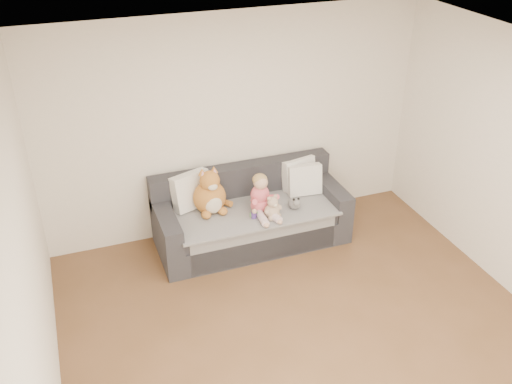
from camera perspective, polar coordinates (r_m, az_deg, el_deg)
room_shell at (r=4.87m, az=5.58°, el=-2.36°), size 5.00×5.00×5.00m
sofa at (r=6.68m, az=-0.56°, el=-2.52°), size 2.20×0.94×0.85m
cushion_left at (r=6.51m, az=-6.51°, el=0.14°), size 0.50×0.35×0.43m
cushion_right_back at (r=6.89m, az=4.30°, el=1.84°), size 0.45×0.27×0.40m
cushion_right_front at (r=6.78m, az=4.89°, el=1.23°), size 0.42×0.22×0.38m
toddler at (r=6.35m, az=0.55°, el=-0.54°), size 0.34×0.48×0.48m
plush_cat at (r=6.41m, az=-4.60°, el=-0.29°), size 0.46×0.40×0.57m
teddy_bear at (r=6.31m, az=1.66°, el=-1.68°), size 0.22×0.17×0.28m
plush_cow at (r=6.51m, az=3.86°, el=-1.13°), size 0.14×0.21×0.17m
sippy_cup at (r=6.33m, az=-0.22°, el=-2.22°), size 0.09×0.07×0.10m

